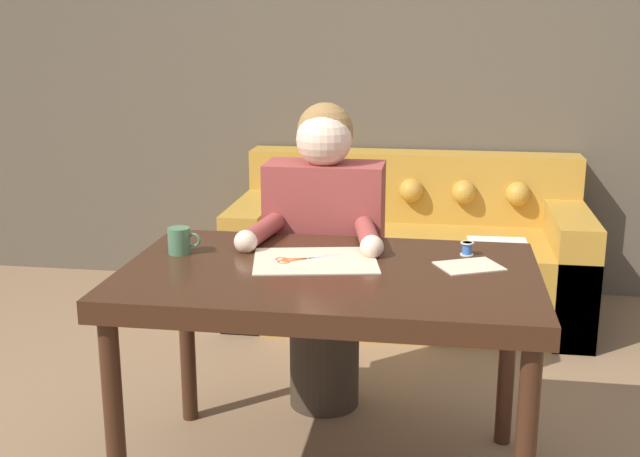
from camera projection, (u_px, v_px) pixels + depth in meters
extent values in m
cube|color=brown|center=(397.00, 61.00, 4.46)|extent=(8.00, 0.06, 2.60)
cube|color=#381E11|center=(329.00, 280.00, 2.56)|extent=(1.32, 0.82, 0.07)
cylinder|color=#381E11|center=(114.00, 425.00, 2.41)|extent=(0.06, 0.06, 0.68)
cylinder|color=#381E11|center=(525.00, 457.00, 2.23)|extent=(0.06, 0.06, 0.68)
cylinder|color=#381E11|center=(187.00, 337.00, 3.08)|extent=(0.06, 0.06, 0.68)
cylinder|color=#381E11|center=(507.00, 356.00, 2.90)|extent=(0.06, 0.06, 0.68)
cube|color=#B7842D|center=(407.00, 274.00, 4.24)|extent=(1.81, 0.89, 0.44)
cube|color=#B7842D|center=(412.00, 186.00, 4.46)|extent=(1.81, 0.22, 0.38)
cube|color=#B7842D|center=(259.00, 253.00, 4.34)|extent=(0.20, 0.89, 0.60)
cube|color=#B7842D|center=(565.00, 266.00, 4.10)|extent=(0.20, 0.89, 0.60)
sphere|color=#B7842D|center=(309.00, 187.00, 4.42)|extent=(0.13, 0.13, 0.13)
sphere|color=#B7842D|center=(359.00, 189.00, 4.38)|extent=(0.13, 0.13, 0.13)
sphere|color=#B7842D|center=(411.00, 190.00, 4.33)|extent=(0.13, 0.13, 0.13)
sphere|color=#B7842D|center=(464.00, 192.00, 4.29)|extent=(0.13, 0.13, 0.13)
sphere|color=#B7842D|center=(518.00, 194.00, 4.25)|extent=(0.13, 0.13, 0.13)
cube|color=white|center=(498.00, 242.00, 4.01)|extent=(0.30, 0.23, 0.00)
cylinder|color=#33281E|center=(324.00, 349.00, 3.23)|extent=(0.28, 0.28, 0.47)
cube|color=#993D38|center=(325.00, 230.00, 3.10)|extent=(0.45, 0.22, 0.52)
sphere|color=beige|center=(324.00, 139.00, 2.99)|extent=(0.21, 0.21, 0.21)
sphere|color=olive|center=(325.00, 131.00, 3.02)|extent=(0.21, 0.21, 0.21)
cylinder|color=#993D38|center=(261.00, 231.00, 2.87)|extent=(0.11, 0.30, 0.07)
sphere|color=beige|center=(246.00, 242.00, 2.73)|extent=(0.08, 0.08, 0.08)
cylinder|color=#993D38|center=(368.00, 235.00, 2.81)|extent=(0.12, 0.30, 0.07)
sphere|color=beige|center=(372.00, 247.00, 2.67)|extent=(0.08, 0.08, 0.08)
cube|color=beige|center=(315.00, 261.00, 2.63)|extent=(0.45, 0.37, 0.00)
cube|color=beige|center=(469.00, 266.00, 2.57)|extent=(0.24, 0.22, 0.00)
cube|color=silver|center=(326.00, 257.00, 2.68)|extent=(0.12, 0.09, 0.00)
cube|color=#D1511E|center=(296.00, 261.00, 2.63)|extent=(0.08, 0.06, 0.00)
torus|color=#D1511E|center=(284.00, 262.00, 2.61)|extent=(0.04, 0.04, 0.01)
cube|color=silver|center=(327.00, 258.00, 2.65)|extent=(0.13, 0.04, 0.00)
cube|color=#D1511E|center=(295.00, 259.00, 2.64)|extent=(0.09, 0.03, 0.00)
torus|color=#D1511E|center=(282.00, 260.00, 2.64)|extent=(0.04, 0.04, 0.01)
cylinder|color=silver|center=(308.00, 259.00, 2.65)|extent=(0.01, 0.01, 0.01)
cylinder|color=#47704C|center=(179.00, 241.00, 2.71)|extent=(0.08, 0.08, 0.09)
torus|color=#47704C|center=(193.00, 240.00, 2.70)|extent=(0.05, 0.01, 0.05)
cylinder|color=#3366B2|center=(467.00, 249.00, 2.70)|extent=(0.03, 0.03, 0.04)
cylinder|color=beige|center=(467.00, 243.00, 2.69)|extent=(0.04, 0.04, 0.00)
cylinder|color=beige|center=(467.00, 255.00, 2.70)|extent=(0.04, 0.04, 0.00)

